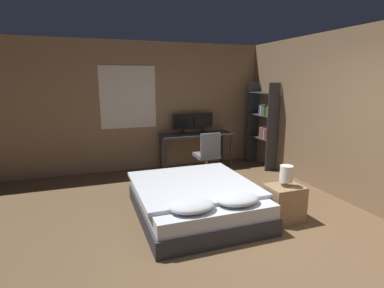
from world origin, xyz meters
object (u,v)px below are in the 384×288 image
bed (196,200)px  monitor_left (183,122)px  bookshelf (265,121)px  bedside_lamp (286,174)px  keyboard (199,135)px  office_chair (207,159)px  monitor_right (203,121)px  nightstand (284,203)px  computer_mouse (211,133)px  desk (196,138)px

bed → monitor_left: monitor_left is taller
bookshelf → bedside_lamp: bearing=-116.5°
bed → keyboard: 2.30m
bedside_lamp → office_chair: office_chair is taller
monitor_left → bedside_lamp: bearing=-80.6°
monitor_right → office_chair: size_ratio=0.49×
bed → monitor_left: 2.62m
monitor_right → bookshelf: (1.20, -0.62, 0.02)m
nightstand → bookshelf: size_ratio=0.27×
bed → office_chair: 1.74m
keyboard → office_chair: (-0.03, -0.54, -0.41)m
office_chair → keyboard: bearing=87.1°
bed → computer_mouse: bearing=61.3°
bedside_lamp → office_chair: bearing=97.8°
nightstand → desk: bearing=95.2°
bed → bookshelf: (2.28, 1.81, 0.79)m
bedside_lamp → computer_mouse: size_ratio=4.11×
desk → keyboard: bearing=-90.0°
keyboard → bookshelf: (1.44, -0.26, 0.25)m
computer_mouse → bookshelf: size_ratio=0.04×
nightstand → office_chair: office_chair is taller
desk → office_chair: (-0.03, -0.72, -0.30)m
monitor_left → keyboard: size_ratio=1.16×
nightstand → bedside_lamp: size_ratio=1.73×
computer_mouse → bookshelf: (1.15, -0.26, 0.24)m
office_chair → bed: bearing=-118.2°
computer_mouse → bookshelf: bookshelf is taller
office_chair → bookshelf: bearing=10.9°
desk → bookshelf: size_ratio=0.86×
bookshelf → computer_mouse: bearing=167.3°
monitor_left → computer_mouse: size_ratio=6.42×
nightstand → desk: size_ratio=0.31×
bed → monitor_right: monitor_right is taller
monitor_left → bookshelf: (1.68, -0.62, 0.02)m
bedside_lamp → keyboard: bedside_lamp is taller
bed → bookshelf: bookshelf is taller
bedside_lamp → nightstand: bearing=0.0°
office_chair → nightstand: bearing=-82.2°
monitor_right → office_chair: 1.14m
keyboard → office_chair: bearing=-92.9°
keyboard → office_chair: 0.68m
computer_mouse → office_chair: (-0.31, -0.54, -0.42)m
office_chair → bookshelf: (1.46, 0.28, 0.66)m
bookshelf → bed: bearing=-141.6°
computer_mouse → monitor_right: bearing=97.1°
computer_mouse → nightstand: bearing=-90.6°
computer_mouse → office_chair: size_ratio=0.08×
monitor_left → monitor_right: (0.48, 0.00, 0.00)m
desk → keyboard: 0.21m
nightstand → computer_mouse: (0.03, 2.63, 0.54)m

